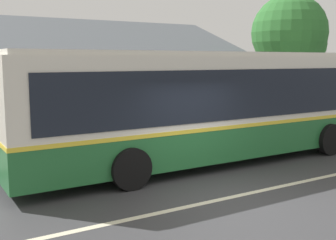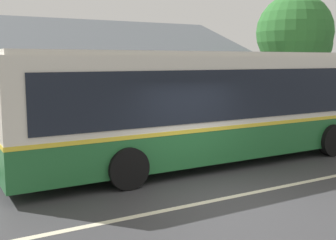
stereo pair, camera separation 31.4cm
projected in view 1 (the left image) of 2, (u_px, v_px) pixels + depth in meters
name	position (u px, v px, depth m)	size (l,w,h in m)	color
ground_plane	(230.00, 197.00, 9.25)	(300.00, 300.00, 0.00)	#38383A
sidewalk_far	(117.00, 147.00, 14.31)	(60.00, 3.00, 0.15)	#9E9E99
lane_divider_stripe	(230.00, 197.00, 9.25)	(60.00, 0.16, 0.01)	beige
community_building	(12.00, 86.00, 19.98)	(21.13, 9.59, 6.07)	beige
transit_bus	(213.00, 104.00, 12.34)	(12.09, 2.80, 3.22)	#236633
bench_down_street	(96.00, 135.00, 13.68)	(1.64, 0.51, 0.94)	brown
street_tree_primary	(292.00, 35.00, 19.00)	(3.41, 3.41, 5.93)	#4C3828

